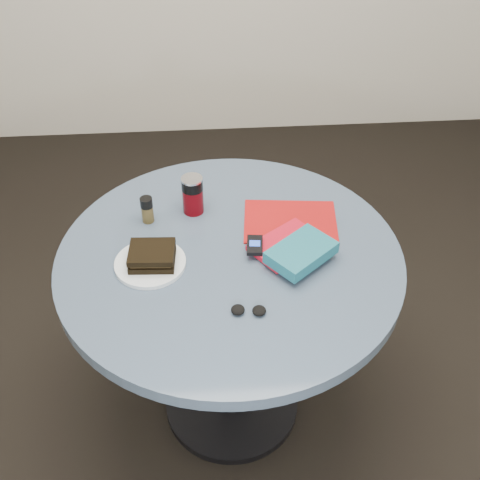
{
  "coord_description": "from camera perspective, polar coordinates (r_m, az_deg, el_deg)",
  "views": [
    {
      "loc": [
        -0.06,
        -1.29,
        1.91
      ],
      "look_at": [
        0.03,
        0.0,
        0.8
      ],
      "focal_mm": 45.0,
      "sensor_mm": 36.0,
      "label": 1
    }
  ],
  "objects": [
    {
      "name": "ground",
      "position": [
        2.3,
        -0.77,
        -15.33
      ],
      "size": [
        4.0,
        4.0,
        0.0
      ],
      "primitive_type": "plane",
      "color": "black",
      "rests_on": "ground"
    },
    {
      "name": "table",
      "position": [
        1.84,
        -0.93,
        -5.08
      ],
      "size": [
        1.0,
        1.0,
        0.75
      ],
      "color": "black",
      "rests_on": "ground"
    },
    {
      "name": "plate",
      "position": [
        1.71,
        -8.51,
        -2.21
      ],
      "size": [
        0.24,
        0.24,
        0.01
      ],
      "primitive_type": "cylinder",
      "rotation": [
        0.0,
        0.0,
        -0.23
      ],
      "color": "white",
      "rests_on": "table"
    },
    {
      "name": "novel",
      "position": [
        1.68,
        5.83,
        -1.18
      ],
      "size": [
        0.22,
        0.21,
        0.04
      ],
      "primitive_type": "cube",
      "rotation": [
        0.0,
        0.0,
        0.69
      ],
      "color": "#165769",
      "rests_on": "red_book"
    },
    {
      "name": "pepper_grinder",
      "position": [
        1.84,
        -8.8,
        2.87
      ],
      "size": [
        0.05,
        0.05,
        0.09
      ],
      "color": "#493E1F",
      "rests_on": "table"
    },
    {
      "name": "soda_can",
      "position": [
        1.85,
        -4.51,
        4.3
      ],
      "size": [
        0.07,
        0.07,
        0.12
      ],
      "color": "#59040A",
      "rests_on": "table"
    },
    {
      "name": "red_book",
      "position": [
        1.75,
        4.44,
        -0.45
      ],
      "size": [
        0.24,
        0.23,
        0.02
      ],
      "primitive_type": "cube",
      "rotation": [
        0.0,
        0.0,
        0.63
      ],
      "color": "#AE0D20",
      "rests_on": "magazine"
    },
    {
      "name": "mp3_player",
      "position": [
        1.72,
        1.41,
        -0.5
      ],
      "size": [
        0.05,
        0.08,
        0.01
      ],
      "color": "black",
      "rests_on": "red_book"
    },
    {
      "name": "sandwich",
      "position": [
        1.69,
        -8.34,
        -1.48
      ],
      "size": [
        0.13,
        0.11,
        0.04
      ],
      "color": "black",
      "rests_on": "plate"
    },
    {
      "name": "headphones",
      "position": [
        1.56,
        0.81,
        -6.67
      ],
      "size": [
        0.1,
        0.05,
        0.02
      ],
      "color": "black",
      "rests_on": "table"
    },
    {
      "name": "magazine",
      "position": [
        1.85,
        4.79,
        1.73
      ],
      "size": [
        0.3,
        0.24,
        0.01
      ],
      "primitive_type": "cube",
      "rotation": [
        0.0,
        0.0,
        -0.1
      ],
      "color": "maroon",
      "rests_on": "table"
    }
  ]
}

